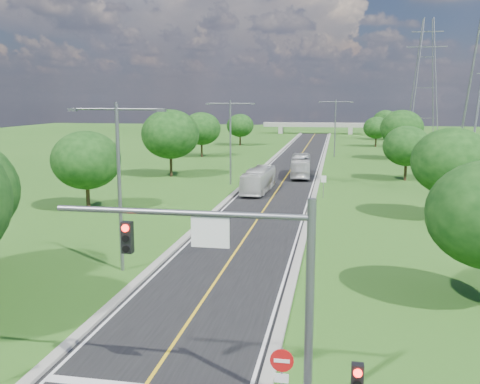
{
  "coord_description": "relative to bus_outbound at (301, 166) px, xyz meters",
  "views": [
    {
      "loc": [
        6.51,
        -17.09,
        10.22
      ],
      "look_at": [
        -0.86,
        23.23,
        3.0
      ],
      "focal_mm": 40.0,
      "sensor_mm": 36.0,
      "label": 1
    }
  ],
  "objects": [
    {
      "name": "tree_rf",
      "position": [
        16.15,
        67.32,
        3.19
      ],
      "size": [
        6.3,
        6.3,
        7.33
      ],
      "color": "black",
      "rests_on": "ground"
    },
    {
      "name": "road",
      "position": [
        -1.85,
        13.32,
        -1.43
      ],
      "size": [
        8.0,
        150.0,
        0.06
      ],
      "primitive_type": "cube",
      "color": "black",
      "rests_on": "ground"
    },
    {
      "name": "tree_lc",
      "position": [
        -16.85,
        -2.68,
        4.12
      ],
      "size": [
        7.56,
        7.56,
        8.79
      ],
      "color": "black",
      "rests_on": "ground"
    },
    {
      "name": "tree_rc",
      "position": [
        13.15,
        -0.68,
        2.88
      ],
      "size": [
        5.88,
        5.88,
        6.84
      ],
      "color": "black",
      "rests_on": "ground"
    },
    {
      "name": "do_not_enter_right",
      "position": [
        3.15,
        -54.21,
        0.32
      ],
      "size": [
        0.76,
        0.11,
        2.5
      ],
      "color": "slate",
      "rests_on": "ground"
    },
    {
      "name": "ground",
      "position": [
        -1.85,
        7.32,
        -1.46
      ],
      "size": [
        260.0,
        260.0,
        0.0
      ],
      "primitive_type": "plane",
      "color": "#295919",
      "rests_on": "ground"
    },
    {
      "name": "overpass",
      "position": [
        -1.85,
        87.32,
        0.95
      ],
      "size": [
        30.0,
        3.0,
        3.2
      ],
      "color": "gray",
      "rests_on": "ground"
    },
    {
      "name": "tree_lb",
      "position": [
        -17.85,
        -24.68,
        3.19
      ],
      "size": [
        6.3,
        6.3,
        7.33
      ],
      "color": "black",
      "rests_on": "ground"
    },
    {
      "name": "tree_le",
      "position": [
        -16.35,
        45.32,
        2.88
      ],
      "size": [
        5.88,
        5.88,
        6.84
      ],
      "color": "black",
      "rests_on": "ground"
    },
    {
      "name": "power_tower_far",
      "position": [
        24.15,
        62.32,
        12.55
      ],
      "size": [
        9.0,
        6.4,
        28.0
      ],
      "color": "slate",
      "rests_on": "ground"
    },
    {
      "name": "tree_re",
      "position": [
        12.65,
        47.32,
        2.57
      ],
      "size": [
        5.46,
        5.46,
        6.35
      ],
      "color": "black",
      "rests_on": "ground"
    },
    {
      "name": "signal_mast",
      "position": [
        1.83,
        -53.68,
        3.45
      ],
      "size": [
        8.54,
        0.33,
        7.2
      ],
      "color": "slate",
      "rests_on": "ground"
    },
    {
      "name": "streetlight_mid_left",
      "position": [
        -7.85,
        -7.68,
        4.49
      ],
      "size": [
        5.9,
        0.25,
        10.0
      ],
      "color": "slate",
      "rests_on": "ground"
    },
    {
      "name": "curb_left",
      "position": [
        -6.1,
        13.32,
        -1.35
      ],
      "size": [
        0.5,
        150.0,
        0.22
      ],
      "primitive_type": "cube",
      "color": "gray",
      "rests_on": "ground"
    },
    {
      "name": "streetlight_far_right",
      "position": [
        4.15,
        25.32,
        4.49
      ],
      "size": [
        5.9,
        0.25,
        10.0
      ],
      "color": "slate",
      "rests_on": "ground"
    },
    {
      "name": "bus_outbound",
      "position": [
        0.0,
        0.0,
        0.0
      ],
      "size": [
        2.89,
        10.15,
        2.8
      ],
      "primitive_type": "imported",
      "rotation": [
        0.0,
        0.0,
        3.2
      ],
      "color": "beige",
      "rests_on": "road"
    },
    {
      "name": "streetlight_near_left",
      "position": [
        -7.85,
        -40.68,
        4.49
      ],
      "size": [
        5.9,
        0.25,
        10.0
      ],
      "color": "slate",
      "rests_on": "ground"
    },
    {
      "name": "tree_ld",
      "position": [
        -18.85,
        21.32,
        3.5
      ],
      "size": [
        6.72,
        6.72,
        7.82
      ],
      "color": "black",
      "rests_on": "ground"
    },
    {
      "name": "bus_inbound",
      "position": [
        -3.73,
        -12.54,
        -0.09
      ],
      "size": [
        2.67,
        9.47,
        2.61
      ],
      "primitive_type": "imported",
      "rotation": [
        0.0,
        0.0,
        -0.05
      ],
      "color": "silver",
      "rests_on": "road"
    },
    {
      "name": "speed_limit_sign",
      "position": [
        3.35,
        -14.7,
        0.14
      ],
      "size": [
        0.55,
        0.09,
        2.4
      ],
      "color": "slate",
      "rests_on": "ground"
    },
    {
      "name": "tree_rb",
      "position": [
        14.15,
        -22.68,
        3.5
      ],
      "size": [
        6.72,
        6.72,
        7.82
      ],
      "color": "black",
      "rests_on": "ground"
    },
    {
      "name": "curb_right",
      "position": [
        2.4,
        13.32,
        -1.35
      ],
      "size": [
        0.5,
        150.0,
        0.22
      ],
      "primitive_type": "cube",
      "color": "gray",
      "rests_on": "ground"
    },
    {
      "name": "tree_rd",
      "position": [
        15.15,
        23.32,
        3.81
      ],
      "size": [
        7.14,
        7.14,
        8.3
      ],
      "color": "black",
      "rests_on": "ground"
    }
  ]
}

